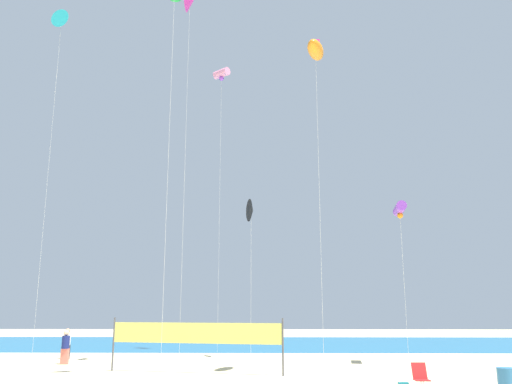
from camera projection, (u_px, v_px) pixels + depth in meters
ocean_band at (249, 343)px, 43.84m from camera, size 120.00×20.00×0.01m
beachgoer_navy_shirt at (65, 346)px, 27.35m from camera, size 0.39×0.39×1.72m
beachgoer_white_shirt at (67, 343)px, 30.27m from camera, size 0.39×0.39×1.69m
folding_beach_chair at (420, 375)px, 18.88m from camera, size 0.52×0.65×0.89m
trash_barrel at (508, 381)px, 17.80m from camera, size 0.64×0.64×0.84m
volleyball_net at (195, 335)px, 23.73m from camera, size 7.93×1.93×2.40m
kite_violet_tube at (400, 209)px, 28.48m from camera, size 0.78×1.97×8.34m
kite_orange_inflatable at (316, 50)px, 25.27m from camera, size 1.20×2.18×15.45m
kite_pink_tube at (222, 75)px, 38.66m from camera, size 1.32×1.24×19.95m
kite_magenta_delta at (190, 1)px, 30.23m from camera, size 0.51×1.29×20.67m
kite_black_delta at (251, 210)px, 32.13m from camera, size 0.67×1.41×9.35m
kite_cyan_delta at (62, 20)px, 33.64m from camera, size 1.28×0.63×21.41m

